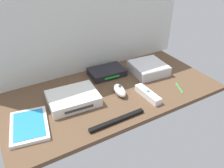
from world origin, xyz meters
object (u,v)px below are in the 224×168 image
at_px(game_console, 73,98).
at_px(sensor_bar, 117,120).
at_px(mini_computer, 148,68).
at_px(remote_wand, 148,94).
at_px(remote_nunchuk, 120,90).
at_px(game_case, 29,126).
at_px(network_router, 107,72).
at_px(stylus_pen, 179,88).

distance_m(game_console, sensor_bar, 0.22).
height_order(mini_computer, remote_wand, mini_computer).
bearing_deg(remote_nunchuk, game_console, 175.90).
relative_size(mini_computer, remote_nunchuk, 1.76).
distance_m(remote_wand, sensor_bar, 0.21).
bearing_deg(remote_wand, game_case, 170.82).
xyz_separation_m(game_case, sensor_bar, (0.30, -0.14, -0.00)).
xyz_separation_m(game_console, mini_computer, (0.44, 0.05, 0.00)).
xyz_separation_m(game_console, game_case, (-0.20, -0.06, -0.01)).
relative_size(game_case, network_router, 1.14).
bearing_deg(game_case, network_router, 34.51).
bearing_deg(mini_computer, sensor_bar, -143.65).
xyz_separation_m(mini_computer, sensor_bar, (-0.34, -0.25, -0.02)).
bearing_deg(game_case, game_console, 27.20).
distance_m(network_router, remote_nunchuk, 0.18).
xyz_separation_m(network_router, remote_wand, (0.06, -0.26, -0.00)).
xyz_separation_m(network_router, stylus_pen, (0.24, -0.28, -0.01)).
distance_m(network_router, remote_wand, 0.27).
height_order(game_console, remote_nunchuk, remote_nunchuk).
distance_m(game_console, remote_wand, 0.33).
distance_m(remote_wand, stylus_pen, 0.18).
xyz_separation_m(game_console, network_router, (0.24, 0.14, -0.00)).
xyz_separation_m(mini_computer, game_case, (-0.64, -0.11, -0.02)).
bearing_deg(network_router, stylus_pen, -46.74).
distance_m(game_case, remote_nunchuk, 0.41).
xyz_separation_m(game_console, sensor_bar, (0.10, -0.20, -0.01)).
bearing_deg(network_router, game_case, -152.86).
xyz_separation_m(game_case, network_router, (0.44, 0.20, 0.01)).
height_order(network_router, stylus_pen, network_router).
relative_size(remote_wand, sensor_bar, 0.62).
bearing_deg(sensor_bar, game_case, 155.05).
height_order(game_case, remote_nunchuk, remote_nunchuk).
xyz_separation_m(mini_computer, remote_wand, (-0.14, -0.18, -0.01)).
bearing_deg(remote_wand, stylus_pen, -7.40).
bearing_deg(mini_computer, remote_nunchuk, -158.00).
relative_size(game_console, game_case, 1.05).
distance_m(remote_nunchuk, sensor_bar, 0.19).
relative_size(game_console, sensor_bar, 0.92).
relative_size(game_console, stylus_pen, 2.46).
relative_size(network_router, remote_nunchuk, 1.77).
relative_size(mini_computer, stylus_pen, 2.05).
distance_m(game_case, network_router, 0.48).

